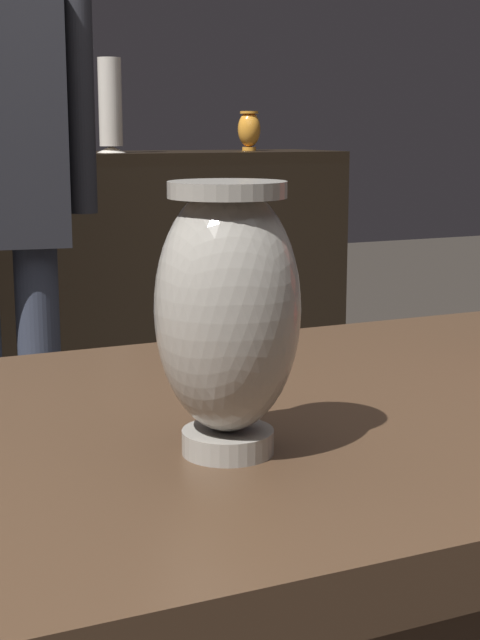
{
  "coord_description": "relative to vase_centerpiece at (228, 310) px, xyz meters",
  "views": [
    {
      "loc": [
        -0.36,
        -0.78,
        1.06
      ],
      "look_at": [
        -0.03,
        -0.05,
        0.9
      ],
      "focal_mm": 53.33,
      "sensor_mm": 36.0,
      "label": 1
    }
  ],
  "objects": [
    {
      "name": "shelf_vase_right",
      "position": [
        0.59,
        2.24,
        0.21
      ],
      "size": [
        0.09,
        0.09,
        0.29
      ],
      "color": "silver",
      "rests_on": "back_display_shelf"
    },
    {
      "name": "vase_centerpiece",
      "position": [
        0.0,
        0.0,
        0.0
      ],
      "size": [
        0.12,
        0.12,
        0.22
      ],
      "color": "gray",
      "rests_on": "display_plinth"
    },
    {
      "name": "shelf_vase_far_right",
      "position": [
        1.11,
        2.33,
        0.14
      ],
      "size": [
        0.08,
        0.08,
        0.13
      ],
      "color": "orange",
      "rests_on": "back_display_shelf"
    },
    {
      "name": "visitor_center_back",
      "position": [
        0.14,
        1.69,
        0.0
      ],
      "size": [
        0.47,
        0.23,
        1.58
      ],
      "rotation": [
        0.0,
        0.0,
        2.99
      ],
      "color": "#333847",
      "rests_on": "ground_plane"
    }
  ]
}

